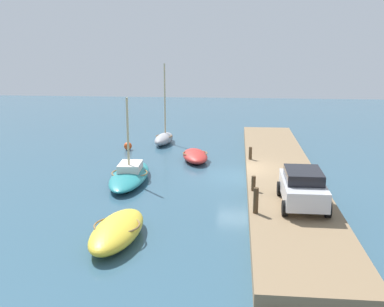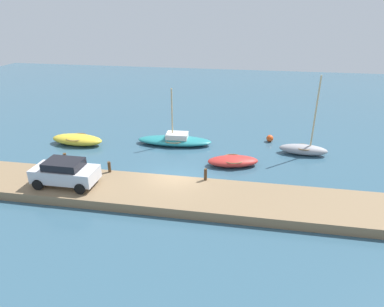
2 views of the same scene
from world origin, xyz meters
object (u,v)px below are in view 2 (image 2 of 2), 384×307
(motorboat_yellow, at_px, (77,140))
(sailboat_teal, at_px, (175,140))
(rowboat_grey, at_px, (303,149))
(rowboat_red, at_px, (233,161))
(parked_car, at_px, (65,172))
(mooring_post_mid_west, at_px, (109,167))
(marker_buoy, at_px, (270,138))
(mooring_post_west, at_px, (66,161))
(mooring_post_mid_east, at_px, (205,174))

(motorboat_yellow, relative_size, sailboat_teal, 0.71)
(rowboat_grey, height_order, sailboat_teal, rowboat_grey)
(rowboat_red, xyz_separation_m, sailboat_teal, (-4.93, 3.16, 0.04))
(sailboat_teal, bearing_deg, parked_car, -121.39)
(mooring_post_mid_west, relative_size, marker_buoy, 1.26)
(mooring_post_west, bearing_deg, motorboat_yellow, 110.93)
(rowboat_grey, distance_m, sailboat_teal, 10.11)
(rowboat_grey, xyz_separation_m, mooring_post_mid_east, (-6.66, -6.41, 0.48))
(rowboat_grey, bearing_deg, mooring_post_mid_east, -132.12)
(mooring_post_west, xyz_separation_m, mooring_post_mid_east, (9.29, 0.00, -0.16))
(mooring_post_west, xyz_separation_m, mooring_post_mid_west, (3.03, 0.00, -0.18))
(mooring_post_mid_west, distance_m, parked_car, 2.81)
(mooring_post_west, bearing_deg, mooring_post_mid_west, 0.00)
(parked_car, bearing_deg, sailboat_teal, 61.98)
(sailboat_teal, xyz_separation_m, marker_buoy, (7.69, 1.97, -0.10))
(sailboat_teal, relative_size, mooring_post_mid_west, 8.55)
(mooring_post_west, distance_m, parked_car, 2.34)
(mooring_post_west, height_order, mooring_post_mid_west, mooring_post_west)
(mooring_post_west, bearing_deg, rowboat_grey, 21.89)
(sailboat_teal, relative_size, marker_buoy, 10.78)
(mooring_post_mid_west, distance_m, marker_buoy, 13.62)
(mooring_post_west, relative_size, parked_car, 0.28)
(rowboat_red, bearing_deg, marker_buoy, 49.47)
(mooring_post_mid_west, height_order, mooring_post_mid_east, mooring_post_mid_east)
(rowboat_red, relative_size, marker_buoy, 6.72)
(rowboat_grey, relative_size, sailboat_teal, 0.98)
(rowboat_grey, bearing_deg, parked_car, -146.37)
(sailboat_teal, height_order, mooring_post_west, sailboat_teal)
(motorboat_yellow, xyz_separation_m, sailboat_teal, (7.86, 1.39, -0.04))
(rowboat_grey, bearing_deg, mooring_post_mid_west, -149.64)
(mooring_post_mid_east, height_order, parked_car, parked_car)
(rowboat_grey, bearing_deg, sailboat_teal, -177.54)
(mooring_post_west, bearing_deg, parked_car, -60.62)
(parked_car, xyz_separation_m, marker_buoy, (12.39, 10.66, -1.11))
(sailboat_teal, height_order, mooring_post_mid_east, sailboat_teal)
(rowboat_red, relative_size, mooring_post_mid_west, 5.33)
(motorboat_yellow, relative_size, rowboat_red, 1.14)
(mooring_post_mid_west, distance_m, mooring_post_mid_east, 6.26)
(marker_buoy, bearing_deg, mooring_post_west, -147.43)
(motorboat_yellow, height_order, mooring_post_mid_west, mooring_post_mid_west)
(rowboat_grey, xyz_separation_m, sailboat_teal, (-10.10, 0.27, -0.08))
(rowboat_grey, bearing_deg, mooring_post_west, -154.13)
(rowboat_grey, xyz_separation_m, parked_car, (-14.80, -8.43, 0.93))
(parked_car, bearing_deg, mooring_post_mid_east, 14.31)
(rowboat_red, xyz_separation_m, mooring_post_west, (-10.77, -3.52, 0.76))
(rowboat_red, height_order, rowboat_grey, rowboat_grey)
(rowboat_grey, relative_size, marker_buoy, 10.59)
(rowboat_grey, bearing_deg, rowboat_red, -146.80)
(motorboat_yellow, relative_size, rowboat_grey, 0.73)
(rowboat_red, height_order, marker_buoy, rowboat_red)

